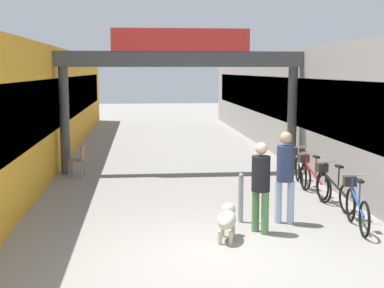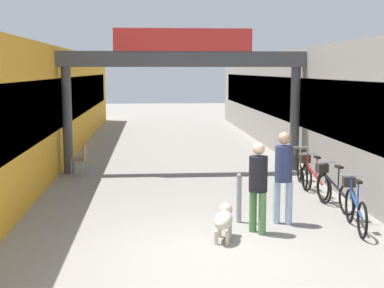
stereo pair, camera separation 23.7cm
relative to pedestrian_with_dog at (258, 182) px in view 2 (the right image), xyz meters
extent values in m
plane|color=gray|center=(-1.00, -1.15, -0.97)|extent=(80.00, 80.00, 0.00)
cube|color=gold|center=(-6.10, 9.85, 0.87)|extent=(3.00, 26.00, 3.68)
cube|color=black|center=(-4.62, 9.85, 1.05)|extent=(0.04, 23.40, 1.47)
cube|color=#9E9993|center=(4.10, 9.85, 0.87)|extent=(3.00, 26.00, 3.68)
cube|color=black|center=(2.62, 9.85, 1.05)|extent=(0.04, 23.40, 1.47)
cylinder|color=#4C4C4F|center=(-4.35, 6.15, 0.57)|extent=(0.28, 0.28, 3.08)
cylinder|color=#4C4C4F|center=(2.35, 6.15, 0.57)|extent=(0.28, 0.28, 3.08)
cube|color=#4C4C4F|center=(-1.00, 6.15, 2.34)|extent=(7.40, 0.44, 0.45)
cube|color=red|center=(-1.00, 5.95, 2.88)|extent=(3.96, 0.10, 0.64)
cylinder|color=#4C7F47|center=(-0.07, 0.10, -0.58)|extent=(0.19, 0.19, 0.79)
cylinder|color=#4C7F47|center=(0.07, -0.10, -0.58)|extent=(0.19, 0.19, 0.79)
cylinder|color=black|center=(0.00, 0.00, 0.15)|extent=(0.47, 0.47, 0.65)
sphere|color=beige|center=(0.00, 0.00, 0.61)|extent=(0.31, 0.31, 0.22)
cylinder|color=#A5BFE0|center=(0.72, 0.52, -0.55)|extent=(0.18, 0.18, 0.85)
cylinder|color=#A5BFE0|center=(0.50, 0.61, -0.55)|extent=(0.18, 0.18, 0.85)
cylinder|color=navy|center=(0.61, 0.56, 0.23)|extent=(0.44, 0.44, 0.70)
sphere|color=tan|center=(0.61, 0.56, 0.73)|extent=(0.31, 0.31, 0.24)
ellipsoid|color=beige|center=(-0.69, -0.40, -0.59)|extent=(0.50, 0.79, 0.29)
sphere|color=beige|center=(-0.61, -0.09, -0.49)|extent=(0.30, 0.30, 0.25)
sphere|color=white|center=(-0.64, -0.19, -0.61)|extent=(0.22, 0.22, 0.18)
cylinder|color=beige|center=(-0.73, -0.17, -0.85)|extent=(0.09, 0.09, 0.23)
cylinder|color=beige|center=(-0.54, -0.22, -0.85)|extent=(0.09, 0.09, 0.23)
cylinder|color=beige|center=(-0.84, -0.59, -0.85)|extent=(0.09, 0.09, 0.23)
cylinder|color=beige|center=(-0.66, -0.64, -0.85)|extent=(0.09, 0.09, 0.23)
torus|color=black|center=(1.96, 0.55, -0.64)|extent=(0.15, 0.67, 0.67)
torus|color=black|center=(1.81, -0.46, -0.64)|extent=(0.15, 0.67, 0.67)
cube|color=#234C9E|center=(1.88, 0.05, -0.46)|extent=(0.17, 0.94, 0.34)
cylinder|color=#234C9E|center=(1.86, -0.07, -0.24)|extent=(0.04, 0.04, 0.42)
cube|color=black|center=(1.86, -0.07, -0.02)|extent=(0.13, 0.23, 0.05)
cylinder|color=#234C9E|center=(1.95, 0.49, -0.26)|extent=(0.04, 0.04, 0.46)
cylinder|color=gray|center=(1.95, 0.49, -0.02)|extent=(0.46, 0.10, 0.03)
cube|color=#332D28|center=(1.98, 0.69, -0.18)|extent=(0.27, 0.23, 0.20)
torus|color=black|center=(1.94, 2.06, -0.64)|extent=(0.15, 0.67, 0.67)
torus|color=black|center=(2.09, 1.05, -0.64)|extent=(0.15, 0.67, 0.67)
cube|color=black|center=(2.02, 1.55, -0.46)|extent=(0.18, 0.94, 0.34)
cylinder|color=black|center=(2.03, 1.43, -0.24)|extent=(0.04, 0.04, 0.42)
cube|color=black|center=(2.03, 1.43, -0.02)|extent=(0.13, 0.23, 0.05)
cylinder|color=black|center=(1.95, 2.00, -0.26)|extent=(0.04, 0.04, 0.46)
cylinder|color=gray|center=(1.95, 2.00, -0.02)|extent=(0.46, 0.10, 0.03)
cube|color=#332D28|center=(1.92, 2.19, -0.18)|extent=(0.27, 0.23, 0.20)
torus|color=black|center=(1.91, 3.34, -0.64)|extent=(0.11, 0.67, 0.67)
torus|color=black|center=(2.00, 2.32, -0.64)|extent=(0.11, 0.67, 0.67)
cube|color=red|center=(1.95, 2.83, -0.46)|extent=(0.12, 0.94, 0.34)
cylinder|color=red|center=(1.96, 2.71, -0.24)|extent=(0.03, 0.03, 0.42)
cube|color=black|center=(1.96, 2.71, -0.02)|extent=(0.12, 0.23, 0.05)
cylinder|color=red|center=(1.91, 3.28, -0.26)|extent=(0.03, 0.03, 0.46)
cylinder|color=gray|center=(1.91, 3.28, -0.02)|extent=(0.46, 0.07, 0.03)
cube|color=#332D28|center=(1.90, 3.48, -0.18)|extent=(0.26, 0.22, 0.20)
torus|color=black|center=(2.06, 4.49, -0.64)|extent=(0.14, 0.67, 0.67)
torus|color=black|center=(1.92, 3.48, -0.64)|extent=(0.14, 0.67, 0.67)
cube|color=beige|center=(1.99, 3.98, -0.46)|extent=(0.17, 0.94, 0.34)
cylinder|color=beige|center=(1.97, 3.86, -0.24)|extent=(0.04, 0.04, 0.42)
cube|color=black|center=(1.97, 3.86, -0.02)|extent=(0.13, 0.23, 0.05)
cylinder|color=beige|center=(2.05, 4.43, -0.26)|extent=(0.04, 0.04, 0.46)
cylinder|color=gray|center=(2.05, 4.43, -0.02)|extent=(0.46, 0.09, 0.03)
cube|color=#332D28|center=(2.08, 4.62, -0.18)|extent=(0.27, 0.23, 0.20)
cylinder|color=gray|center=(-0.23, 0.73, -0.52)|extent=(0.10, 0.10, 0.91)
sphere|color=gray|center=(-0.23, 0.73, -0.03)|extent=(0.10, 0.10, 0.10)
cylinder|color=gray|center=(-4.18, 5.56, -0.75)|extent=(0.03, 0.03, 0.45)
cylinder|color=gray|center=(-4.14, 5.89, -0.75)|extent=(0.03, 0.03, 0.45)
cylinder|color=gray|center=(-3.85, 5.51, -0.75)|extent=(0.03, 0.03, 0.45)
cylinder|color=gray|center=(-3.81, 5.85, -0.75)|extent=(0.03, 0.03, 0.45)
cube|color=olive|center=(-4.00, 5.70, -0.50)|extent=(0.45, 0.45, 0.04)
cube|color=olive|center=(-3.82, 5.68, -0.28)|extent=(0.09, 0.40, 0.40)
camera|label=1|loc=(-2.19, -9.43, 2.03)|focal=50.00mm
camera|label=2|loc=(-1.96, -9.45, 2.03)|focal=50.00mm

